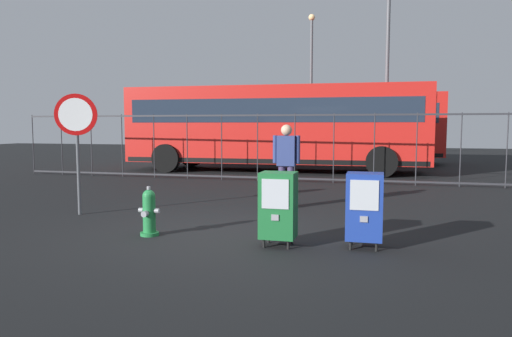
{
  "coord_description": "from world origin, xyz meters",
  "views": [
    {
      "loc": [
        2.38,
        -6.78,
        1.66
      ],
      "look_at": [
        0.3,
        1.2,
        0.9
      ],
      "focal_mm": 33.19,
      "sensor_mm": 36.0,
      "label": 1
    }
  ],
  "objects_px": {
    "fire_hydrant": "(149,212)",
    "newspaper_box_secondary": "(365,206)",
    "bus_near": "(275,124)",
    "bus_far": "(319,124)",
    "street_light_near_left": "(311,76)",
    "stop_sign": "(77,128)",
    "newspaper_box_primary": "(278,205)",
    "pedestrian": "(286,161)",
    "street_light_near_right": "(387,52)"
  },
  "relations": [
    {
      "from": "bus_far",
      "to": "newspaper_box_secondary",
      "type": "bearing_deg",
      "value": -81.1
    },
    {
      "from": "newspaper_box_secondary",
      "to": "pedestrian",
      "type": "distance_m",
      "value": 3.25
    },
    {
      "from": "bus_near",
      "to": "bus_far",
      "type": "relative_size",
      "value": 1.0
    },
    {
      "from": "newspaper_box_primary",
      "to": "street_light_near_left",
      "type": "distance_m",
      "value": 17.79
    },
    {
      "from": "bus_far",
      "to": "street_light_near_right",
      "type": "xyz_separation_m",
      "value": [
        2.87,
        -3.44,
        2.57
      ]
    },
    {
      "from": "newspaper_box_secondary",
      "to": "street_light_near_left",
      "type": "xyz_separation_m",
      "value": [
        -3.16,
        17.13,
        3.52
      ]
    },
    {
      "from": "stop_sign",
      "to": "street_light_near_left",
      "type": "relative_size",
      "value": 0.32
    },
    {
      "from": "bus_near",
      "to": "pedestrian",
      "type": "bearing_deg",
      "value": -77.64
    },
    {
      "from": "fire_hydrant",
      "to": "newspaper_box_secondary",
      "type": "xyz_separation_m",
      "value": [
        3.15,
        0.07,
        0.22
      ]
    },
    {
      "from": "stop_sign",
      "to": "bus_far",
      "type": "relative_size",
      "value": 0.21
    },
    {
      "from": "newspaper_box_primary",
      "to": "bus_far",
      "type": "distance_m",
      "value": 15.24
    },
    {
      "from": "bus_far",
      "to": "street_light_near_left",
      "type": "height_order",
      "value": "street_light_near_left"
    },
    {
      "from": "stop_sign",
      "to": "bus_near",
      "type": "relative_size",
      "value": 0.21
    },
    {
      "from": "pedestrian",
      "to": "bus_far",
      "type": "relative_size",
      "value": 0.16
    },
    {
      "from": "stop_sign",
      "to": "street_light_near_right",
      "type": "height_order",
      "value": "street_light_near_right"
    },
    {
      "from": "fire_hydrant",
      "to": "bus_far",
      "type": "relative_size",
      "value": 0.07
    },
    {
      "from": "stop_sign",
      "to": "bus_near",
      "type": "height_order",
      "value": "bus_near"
    },
    {
      "from": "newspaper_box_primary",
      "to": "pedestrian",
      "type": "height_order",
      "value": "pedestrian"
    },
    {
      "from": "newspaper_box_secondary",
      "to": "bus_near",
      "type": "bearing_deg",
      "value": 108.72
    },
    {
      "from": "street_light_near_right",
      "to": "pedestrian",
      "type": "bearing_deg",
      "value": -102.9
    },
    {
      "from": "street_light_near_right",
      "to": "bus_near",
      "type": "bearing_deg",
      "value": -160.83
    },
    {
      "from": "newspaper_box_secondary",
      "to": "street_light_near_left",
      "type": "distance_m",
      "value": 17.78
    },
    {
      "from": "newspaper_box_secondary",
      "to": "newspaper_box_primary",
      "type": "bearing_deg",
      "value": -170.75
    },
    {
      "from": "fire_hydrant",
      "to": "bus_near",
      "type": "xyz_separation_m",
      "value": [
        -0.3,
        10.25,
        1.36
      ]
    },
    {
      "from": "bus_near",
      "to": "street_light_near_left",
      "type": "xyz_separation_m",
      "value": [
        0.29,
        6.95,
        2.39
      ]
    },
    {
      "from": "bus_near",
      "to": "street_light_near_right",
      "type": "xyz_separation_m",
      "value": [
        3.83,
        1.33,
        2.57
      ]
    },
    {
      "from": "newspaper_box_secondary",
      "to": "pedestrian",
      "type": "relative_size",
      "value": 0.61
    },
    {
      "from": "newspaper_box_primary",
      "to": "bus_near",
      "type": "relative_size",
      "value": 0.1
    },
    {
      "from": "fire_hydrant",
      "to": "bus_far",
      "type": "height_order",
      "value": "bus_far"
    },
    {
      "from": "street_light_near_right",
      "to": "bus_far",
      "type": "bearing_deg",
      "value": 129.87
    },
    {
      "from": "fire_hydrant",
      "to": "bus_near",
      "type": "height_order",
      "value": "bus_near"
    },
    {
      "from": "fire_hydrant",
      "to": "street_light_near_left",
      "type": "distance_m",
      "value": 17.6
    },
    {
      "from": "fire_hydrant",
      "to": "bus_far",
      "type": "xyz_separation_m",
      "value": [
        0.66,
        15.02,
        1.36
      ]
    },
    {
      "from": "newspaper_box_secondary",
      "to": "stop_sign",
      "type": "height_order",
      "value": "stop_sign"
    },
    {
      "from": "bus_far",
      "to": "fire_hydrant",
      "type": "bearing_deg",
      "value": -93.07
    },
    {
      "from": "fire_hydrant",
      "to": "bus_near",
      "type": "bearing_deg",
      "value": 91.67
    },
    {
      "from": "newspaper_box_primary",
      "to": "newspaper_box_secondary",
      "type": "distance_m",
      "value": 1.16
    },
    {
      "from": "newspaper_box_secondary",
      "to": "bus_near",
      "type": "distance_m",
      "value": 10.81
    },
    {
      "from": "bus_near",
      "to": "stop_sign",
      "type": "bearing_deg",
      "value": -102.54
    },
    {
      "from": "fire_hydrant",
      "to": "stop_sign",
      "type": "xyz_separation_m",
      "value": [
        -2.05,
        1.19,
        1.25
      ]
    },
    {
      "from": "stop_sign",
      "to": "newspaper_box_primary",
      "type": "bearing_deg",
      "value": -17.93
    },
    {
      "from": "pedestrian",
      "to": "street_light_near_left",
      "type": "xyz_separation_m",
      "value": [
        -1.55,
        14.34,
        3.15
      ]
    },
    {
      "from": "fire_hydrant",
      "to": "newspaper_box_secondary",
      "type": "bearing_deg",
      "value": 1.23
    },
    {
      "from": "newspaper_box_secondary",
      "to": "bus_far",
      "type": "xyz_separation_m",
      "value": [
        -2.49,
        14.95,
        1.14
      ]
    },
    {
      "from": "newspaper_box_secondary",
      "to": "pedestrian",
      "type": "xyz_separation_m",
      "value": [
        -1.61,
        2.8,
        0.38
      ]
    },
    {
      "from": "newspaper_box_primary",
      "to": "pedestrian",
      "type": "distance_m",
      "value": 3.04
    },
    {
      "from": "pedestrian",
      "to": "bus_far",
      "type": "bearing_deg",
      "value": 94.12
    },
    {
      "from": "pedestrian",
      "to": "street_light_near_left",
      "type": "relative_size",
      "value": 0.24
    },
    {
      "from": "newspaper_box_primary",
      "to": "street_light_near_left",
      "type": "bearing_deg",
      "value": 96.63
    },
    {
      "from": "street_light_near_left",
      "to": "street_light_near_right",
      "type": "relative_size",
      "value": 0.95
    }
  ]
}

